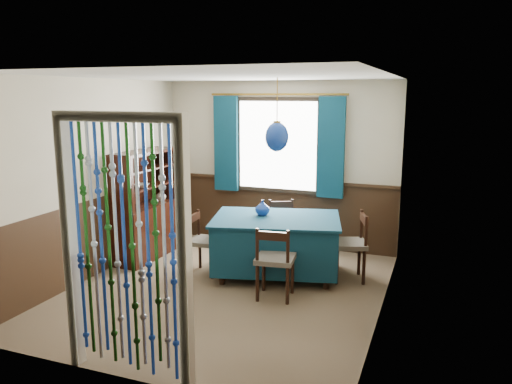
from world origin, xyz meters
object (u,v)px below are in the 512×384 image
at_px(chair_right, 351,244).
at_px(pendant_lamp, 277,137).
at_px(chair_left, 204,241).
at_px(sideboard, 146,220).
at_px(vase_table, 262,208).
at_px(bowl_shelf, 142,185).
at_px(chair_far, 282,228).
at_px(chair_near, 275,260).
at_px(vase_sideboard, 161,195).
at_px(dining_table, 276,242).

height_order(chair_right, pendant_lamp, pendant_lamp).
height_order(chair_left, sideboard, sideboard).
xyz_separation_m(vase_table, bowl_shelf, (-1.70, -0.17, 0.22)).
xyz_separation_m(chair_left, bowl_shelf, (-1.01, 0.16, 0.64)).
bearing_deg(pendant_lamp, chair_far, 101.47).
xyz_separation_m(chair_left, vase_table, (0.69, 0.33, 0.42)).
xyz_separation_m(chair_near, pendant_lamp, (-0.22, 0.71, 1.33)).
bearing_deg(vase_table, chair_left, -154.86).
bearing_deg(vase_sideboard, pendant_lamp, -11.27).
bearing_deg(bowl_shelf, chair_right, 5.82).
distance_m(chair_left, bowl_shelf, 1.21).
bearing_deg(sideboard, chair_far, 21.08).
relative_size(bowl_shelf, vase_sideboard, 1.23).
bearing_deg(sideboard, chair_right, 3.80).
relative_size(chair_far, bowl_shelf, 3.78).
distance_m(chair_near, vase_table, 0.98).
distance_m(chair_far, vase_sideboard, 1.85).
bearing_deg(dining_table, bowl_shelf, 168.83).
xyz_separation_m(dining_table, chair_left, (-0.91, -0.26, -0.01)).
relative_size(dining_table, vase_sideboard, 10.32).
distance_m(chair_near, vase_sideboard, 2.43).
relative_size(chair_far, pendant_lamp, 0.92).
height_order(dining_table, chair_near, chair_near).
distance_m(chair_far, sideboard, 1.94).
relative_size(chair_near, sideboard, 0.56).
bearing_deg(chair_near, vase_table, 111.88).
bearing_deg(sideboard, vase_sideboard, 80.55).
relative_size(dining_table, bowl_shelf, 8.39).
bearing_deg(chair_left, vase_sideboard, -126.19).
height_order(chair_far, sideboard, sideboard).
xyz_separation_m(dining_table, pendant_lamp, (-0.00, -0.00, 1.35)).
bearing_deg(chair_right, bowl_shelf, 77.22).
distance_m(chair_left, chair_right, 1.89).
bearing_deg(pendant_lamp, bowl_shelf, -177.13).
distance_m(chair_right, vase_sideboard, 2.88).
height_order(chair_near, chair_left, chair_near).
xyz_separation_m(chair_right, bowl_shelf, (-2.84, -0.29, 0.61)).
xyz_separation_m(chair_far, pendant_lamp, (0.15, -0.72, 1.35)).
height_order(sideboard, bowl_shelf, sideboard).
height_order(chair_left, bowl_shelf, bowl_shelf).
distance_m(chair_near, sideboard, 2.33).
distance_m(chair_near, bowl_shelf, 2.31).
bearing_deg(vase_sideboard, chair_right, -3.77).
bearing_deg(vase_sideboard, vase_table, -10.35).
xyz_separation_m(chair_far, vase_sideboard, (-1.77, -0.34, 0.42)).
distance_m(chair_near, chair_right, 1.15).
relative_size(dining_table, chair_left, 2.24).
xyz_separation_m(chair_near, vase_sideboard, (-2.14, 1.09, 0.40)).
xyz_separation_m(bowl_shelf, vase_sideboard, (0.00, 0.48, -0.22)).
distance_m(dining_table, chair_far, 0.74).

